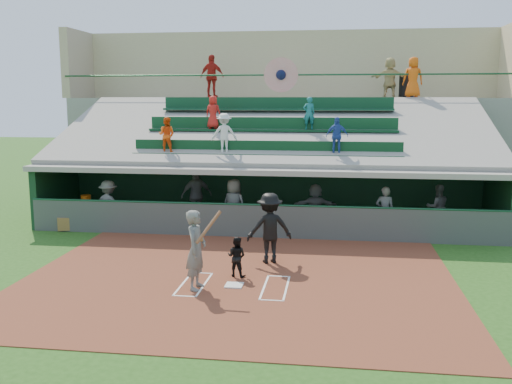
# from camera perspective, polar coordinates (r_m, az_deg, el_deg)

# --- Properties ---
(ground) EXTENTS (100.00, 100.00, 0.00)m
(ground) POSITION_cam_1_polar(r_m,az_deg,el_deg) (14.30, -2.20, -9.42)
(ground) COLOR #214C15
(ground) RESTS_ON ground
(dirt_slab) EXTENTS (11.00, 9.00, 0.02)m
(dirt_slab) POSITION_cam_1_polar(r_m,az_deg,el_deg) (14.76, -1.86, -8.77)
(dirt_slab) COLOR brown
(dirt_slab) RESTS_ON ground
(home_plate) EXTENTS (0.43, 0.43, 0.03)m
(home_plate) POSITION_cam_1_polar(r_m,az_deg,el_deg) (14.29, -2.20, -9.29)
(home_plate) COLOR silver
(home_plate) RESTS_ON dirt_slab
(batters_box_chalk) EXTENTS (2.65, 1.85, 0.01)m
(batters_box_chalk) POSITION_cam_1_polar(r_m,az_deg,el_deg) (14.29, -2.20, -9.34)
(batters_box_chalk) COLOR white
(batters_box_chalk) RESTS_ON dirt_slab
(dugout_floor) EXTENTS (16.00, 3.50, 0.04)m
(dugout_floor) POSITION_cam_1_polar(r_m,az_deg,el_deg) (20.73, 1.05, -3.40)
(dugout_floor) COLOR gray
(dugout_floor) RESTS_ON ground
(concourse_slab) EXTENTS (20.00, 3.00, 4.60)m
(concourse_slab) POSITION_cam_1_polar(r_m,az_deg,el_deg) (27.03, 2.77, 4.49)
(concourse_slab) COLOR gray
(concourse_slab) RESTS_ON ground
(grandstand) EXTENTS (20.40, 10.40, 7.80)m
(grandstand) POSITION_cam_1_polar(r_m,az_deg,el_deg) (24.07, 2.11, 3.79)
(grandstand) COLOR #474C47
(grandstand) RESTS_ON ground
(batter_at_plate) EXTENTS (0.89, 0.79, 1.95)m
(batter_at_plate) POSITION_cam_1_polar(r_m,az_deg,el_deg) (13.87, -6.00, -5.75)
(batter_at_plate) COLOR #565853
(batter_at_plate) RESTS_ON dirt_slab
(catcher) EXTENTS (0.59, 0.51, 1.05)m
(catcher) POSITION_cam_1_polar(r_m,az_deg,el_deg) (14.87, -1.96, -6.47)
(catcher) COLOR black
(catcher) RESTS_ON dirt_slab
(home_umpire) EXTENTS (1.45, 1.11, 1.98)m
(home_umpire) POSITION_cam_1_polar(r_m,az_deg,el_deg) (15.99, 1.37, -3.61)
(home_umpire) COLOR black
(home_umpire) RESTS_ON dirt_slab
(dugout_bench) EXTENTS (13.92, 6.37, 0.45)m
(dugout_bench) POSITION_cam_1_polar(r_m,az_deg,el_deg) (21.92, 0.72, -2.04)
(dugout_bench) COLOR olive
(dugout_bench) RESTS_ON dugout_floor
(white_table) EXTENTS (0.80, 0.60, 0.69)m
(white_table) POSITION_cam_1_polar(r_m,az_deg,el_deg) (21.97, -16.60, -2.08)
(white_table) COLOR white
(white_table) RESTS_ON dugout_floor
(water_cooler) EXTENTS (0.36, 0.36, 0.36)m
(water_cooler) POSITION_cam_1_polar(r_m,az_deg,el_deg) (21.81, -16.64, -0.76)
(water_cooler) COLOR orange
(water_cooler) RESTS_ON white_table
(dugout_player_a) EXTENTS (1.22, 0.86, 1.72)m
(dugout_player_a) POSITION_cam_1_polar(r_m,az_deg,el_deg) (20.70, -14.53, -1.23)
(dugout_player_a) COLOR #51544F
(dugout_player_a) RESTS_ON dugout_floor
(dugout_player_b) EXTENTS (1.25, 0.99, 1.98)m
(dugout_player_b) POSITION_cam_1_polar(r_m,az_deg,el_deg) (21.31, -5.97, -0.32)
(dugout_player_b) COLOR #60625D
(dugout_player_b) RESTS_ON dugout_floor
(dugout_player_c) EXTENTS (1.04, 0.87, 1.82)m
(dugout_player_c) POSITION_cam_1_polar(r_m,az_deg,el_deg) (19.72, -2.22, -1.31)
(dugout_player_c) COLOR #52534F
(dugout_player_c) RESTS_ON dugout_floor
(dugout_player_d) EXTENTS (1.54, 0.58, 1.63)m
(dugout_player_d) POSITION_cam_1_polar(r_m,az_deg,el_deg) (20.00, 5.95, -1.47)
(dugout_player_d) COLOR #555752
(dugout_player_d) RESTS_ON dugout_floor
(dugout_player_e) EXTENTS (0.66, 0.47, 1.68)m
(dugout_player_e) POSITION_cam_1_polar(r_m,az_deg,el_deg) (19.43, 12.75, -1.90)
(dugout_player_e) COLOR #545752
(dugout_player_e) RESTS_ON dugout_floor
(dugout_player_f) EXTENTS (0.84, 0.69, 1.60)m
(dugout_player_f) POSITION_cam_1_polar(r_m,az_deg,el_deg) (20.87, 17.70, -1.46)
(dugout_player_f) COLOR #5E605B
(dugout_player_f) RESTS_ON dugout_floor
(trash_bin) EXTENTS (0.66, 0.66, 0.99)m
(trash_bin) POSITION_cam_1_polar(r_m,az_deg,el_deg) (26.74, 14.81, 10.13)
(trash_bin) COLOR black
(trash_bin) RESTS_ON concourse_slab
(concourse_staff_a) EXTENTS (1.23, 0.71, 1.98)m
(concourse_staff_a) POSITION_cam_1_polar(r_m,az_deg,el_deg) (26.94, -4.42, 11.46)
(concourse_staff_a) COLOR #A91C13
(concourse_staff_a) RESTS_ON concourse_slab
(concourse_staff_b) EXTENTS (0.89, 0.62, 1.73)m
(concourse_staff_b) POSITION_cam_1_polar(r_m,az_deg,el_deg) (25.62, 15.42, 10.98)
(concourse_staff_b) COLOR #D9530C
(concourse_staff_b) RESTS_ON concourse_slab
(concourse_staff_c) EXTENTS (1.70, 0.72, 1.78)m
(concourse_staff_c) POSITION_cam_1_polar(r_m,az_deg,el_deg) (26.48, 13.24, 11.06)
(concourse_staff_c) COLOR tan
(concourse_staff_c) RESTS_ON concourse_slab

